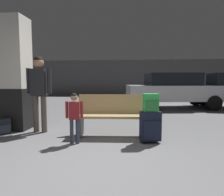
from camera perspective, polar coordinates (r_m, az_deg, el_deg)
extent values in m
cube|color=slate|center=(6.62, 0.85, -5.69)|extent=(18.00, 18.00, 0.10)
cube|color=#565658|center=(15.35, 3.40, 5.89)|extent=(18.00, 0.12, 2.80)
cube|color=black|center=(5.31, -25.91, -2.87)|extent=(0.57, 0.57, 1.00)
cube|color=silver|center=(5.31, -26.49, 11.69)|extent=(0.56, 0.56, 1.69)
cube|color=tan|center=(4.15, 0.58, -5.29)|extent=(1.62, 0.53, 0.05)
cube|color=tan|center=(4.36, 0.66, -1.66)|extent=(1.60, 0.20, 0.42)
cube|color=#4C4C51|center=(4.28, -9.22, -8.23)|extent=(0.10, 0.40, 0.41)
cube|color=#4C4C51|center=(4.24, 10.45, -8.36)|extent=(0.10, 0.40, 0.41)
cube|color=#191E33|center=(3.83, 11.17, -8.05)|extent=(0.42, 0.28, 0.56)
cube|color=#191E33|center=(3.74, 11.74, -9.32)|extent=(0.34, 0.10, 0.36)
cube|color=#A5A5AA|center=(3.85, 10.84, -3.90)|extent=(0.14, 0.06, 0.02)
cylinder|color=black|center=(3.94, 8.43, -12.19)|extent=(0.03, 0.05, 0.04)
cylinder|color=black|center=(4.04, 12.87, -11.82)|extent=(0.03, 0.05, 0.04)
cube|color=green|center=(3.75, 11.29, -1.34)|extent=(0.30, 0.19, 0.34)
cube|color=#2B773A|center=(3.67, 11.61, -2.30)|extent=(0.23, 0.06, 0.19)
cylinder|color=black|center=(3.74, 11.33, 1.06)|extent=(0.06, 0.03, 0.02)
cylinder|color=#33384C|center=(3.78, -10.09, -9.62)|extent=(0.07, 0.07, 0.47)
cylinder|color=#33384C|center=(3.79, -11.73, -9.60)|extent=(0.07, 0.07, 0.47)
cube|color=maroon|center=(3.70, -11.02, -3.63)|extent=(0.21, 0.14, 0.33)
cylinder|color=maroon|center=(3.69, -8.91, -3.37)|extent=(0.05, 0.05, 0.31)
cylinder|color=maroon|center=(3.72, -13.11, -3.37)|extent=(0.05, 0.05, 0.31)
sphere|color=#A87A5B|center=(3.67, -11.08, 0.26)|extent=(0.13, 0.13, 0.13)
sphere|color=black|center=(3.67, -11.09, 0.54)|extent=(0.12, 0.12, 0.12)
cylinder|color=white|center=(3.81, -11.86, -3.16)|extent=(0.06, 0.06, 0.10)
cylinder|color=red|center=(3.80, -11.88, -2.04)|extent=(0.01, 0.01, 0.06)
cylinder|color=brown|center=(4.75, -19.33, -4.43)|extent=(0.13, 0.13, 0.85)
cylinder|color=brown|center=(4.84, -21.40, -4.32)|extent=(0.13, 0.13, 0.85)
cube|color=#232326|center=(4.73, -20.65, 4.36)|extent=(0.36, 0.22, 0.60)
cylinder|color=#232326|center=(4.62, -17.93, 4.80)|extent=(0.10, 0.10, 0.57)
cylinder|color=#232326|center=(4.85, -23.25, 4.64)|extent=(0.10, 0.10, 0.57)
sphere|color=#A87A5B|center=(4.75, -20.82, 9.70)|extent=(0.24, 0.24, 0.24)
sphere|color=black|center=(4.75, -20.83, 10.11)|extent=(0.22, 0.22, 0.22)
cube|color=#1E232D|center=(5.03, -29.30, -7.24)|extent=(0.29, 0.32, 0.34)
cube|color=#333842|center=(4.95, -28.90, -8.01)|extent=(0.16, 0.20, 0.19)
cylinder|color=black|center=(5.00, -29.38, -5.47)|extent=(0.05, 0.06, 0.02)
cube|color=silver|center=(8.88, 17.95, 1.51)|extent=(4.27, 2.18, 0.64)
cube|color=black|center=(8.82, 17.13, 5.28)|extent=(2.27, 1.78, 0.52)
cylinder|color=black|center=(10.14, 23.32, -0.34)|extent=(0.62, 0.27, 0.60)
cylinder|color=black|center=(8.72, 27.74, -1.33)|extent=(0.62, 0.27, 0.60)
cylinder|color=black|center=(9.35, 8.71, -0.41)|extent=(0.62, 0.27, 0.60)
cylinder|color=black|center=(7.79, 10.81, -1.54)|extent=(0.62, 0.27, 0.60)
cylinder|color=black|center=(10.30, 25.05, -0.32)|extent=(0.62, 0.25, 0.60)
cylinder|color=black|center=(8.77, 27.67, -1.30)|extent=(0.62, 0.25, 0.60)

